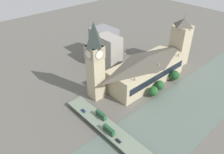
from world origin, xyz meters
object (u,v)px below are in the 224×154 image
double_decker_bus_rear (109,130)px  car_southbound_lead (118,141)px  double_decker_bus_lead (101,115)px  road_bridge (133,149)px  car_northbound_mid (83,111)px  clock_tower (95,61)px  parliament_hall (146,69)px  victoria_tower (180,42)px

double_decker_bus_rear → car_southbound_lead: size_ratio=2.36×
double_decker_bus_lead → double_decker_bus_rear: bearing=160.2°
road_bridge → car_northbound_mid: size_ratio=30.90×
double_decker_bus_lead → double_decker_bus_rear: 16.90m
clock_tower → car_southbound_lead: size_ratio=15.61×
double_decker_bus_lead → car_southbound_lead: double_decker_bus_lead is taller
car_southbound_lead → parliament_hall: bearing=-62.2°
clock_tower → double_decker_bus_rear: bearing=151.6°
double_decker_bus_lead → car_northbound_mid: size_ratio=2.27×
clock_tower → car_northbound_mid: clock_tower is taller
double_decker_bus_rear → car_northbound_mid: 30.86m
clock_tower → road_bridge: size_ratio=0.50×
victoria_tower → road_bridge: victoria_tower is taller
victoria_tower → car_northbound_mid: 132.28m
car_northbound_mid → car_southbound_lead: size_ratio=1.01×
victoria_tower → double_decker_bus_lead: victoria_tower is taller
clock_tower → double_decker_bus_lead: clock_tower is taller
victoria_tower → double_decker_bus_lead: size_ratio=5.45×
parliament_hall → double_decker_bus_rear: (-29.57, 75.41, -6.92)m
parliament_hall → double_decker_bus_rear: bearing=111.4°
clock_tower → car_northbound_mid: 41.88m
road_bridge → car_northbound_mid: (51.92, 3.10, 1.52)m
car_southbound_lead → double_decker_bus_rear: bearing=-2.9°
road_bridge → car_southbound_lead: (10.73, 3.30, 1.48)m
clock_tower → double_decker_bus_lead: bearing=147.2°
victoria_tower → car_southbound_lead: size_ratio=12.48×
victoria_tower → road_bridge: 139.08m
car_northbound_mid → car_southbound_lead: car_northbound_mid is taller
victoria_tower → car_southbound_lead: (-40.03, 130.74, -21.40)m
double_decker_bus_lead → car_southbound_lead: size_ratio=2.29×
clock_tower → double_decker_bus_rear: 57.64m
victoria_tower → double_decker_bus_rear: 134.93m
parliament_hall → victoria_tower: bearing=-89.9°
parliament_hall → double_decker_bus_rear: 81.30m
clock_tower → double_decker_bus_rear: clock_tower is taller
double_decker_bus_lead → car_northbound_mid: 16.19m
parliament_hall → clock_tower: (13.64, 52.09, 23.27)m
victoria_tower → double_decker_bus_rear: bearing=102.8°
road_bridge → victoria_tower: bearing=-68.3°
parliament_hall → victoria_tower: size_ratio=1.51×
clock_tower → double_decker_bus_rear: size_ratio=6.61×
parliament_hall → car_northbound_mid: parliament_hall is taller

